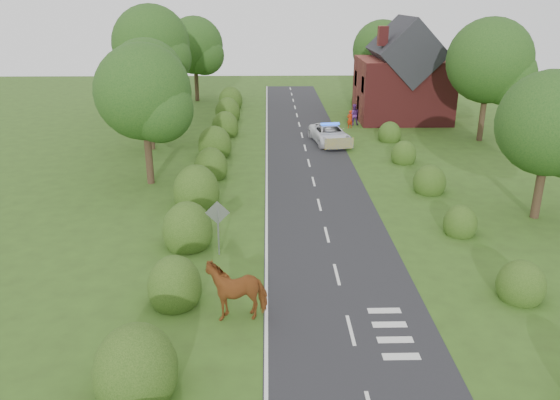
{
  "coord_description": "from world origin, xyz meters",
  "views": [
    {
      "loc": [
        -2.78,
        -19.89,
        10.77
      ],
      "look_at": [
        -2.22,
        5.37,
        1.3
      ],
      "focal_mm": 35.0,
      "sensor_mm": 36.0,
      "label": 1
    }
  ],
  "objects_px": {
    "police_van": "(330,134)",
    "pedestrian_purple": "(354,115)",
    "cow": "(237,292)",
    "road_sign": "(218,220)",
    "pedestrian_red": "(350,119)"
  },
  "relations": [
    {
      "from": "police_van",
      "to": "pedestrian_red",
      "type": "height_order",
      "value": "police_van"
    },
    {
      "from": "road_sign",
      "to": "police_van",
      "type": "height_order",
      "value": "road_sign"
    },
    {
      "from": "pedestrian_red",
      "to": "road_sign",
      "type": "bearing_deg",
      "value": 41.77
    },
    {
      "from": "police_van",
      "to": "pedestrian_purple",
      "type": "bearing_deg",
      "value": 57.28
    },
    {
      "from": "cow",
      "to": "pedestrian_purple",
      "type": "xyz_separation_m",
      "value": [
        8.76,
        30.57,
        0.05
      ]
    },
    {
      "from": "cow",
      "to": "pedestrian_purple",
      "type": "bearing_deg",
      "value": 153.54
    },
    {
      "from": "cow",
      "to": "police_van",
      "type": "xyz_separation_m",
      "value": [
        5.94,
        24.16,
        -0.15
      ]
    },
    {
      "from": "road_sign",
      "to": "pedestrian_red",
      "type": "bearing_deg",
      "value": 69.27
    },
    {
      "from": "road_sign",
      "to": "pedestrian_purple",
      "type": "relative_size",
      "value": 1.36
    },
    {
      "from": "road_sign",
      "to": "police_van",
      "type": "relative_size",
      "value": 0.45
    },
    {
      "from": "police_van",
      "to": "road_sign",
      "type": "bearing_deg",
      "value": -118.87
    },
    {
      "from": "pedestrian_red",
      "to": "police_van",
      "type": "bearing_deg",
      "value": 38.66
    },
    {
      "from": "police_van",
      "to": "pedestrian_red",
      "type": "bearing_deg",
      "value": 57.16
    },
    {
      "from": "road_sign",
      "to": "pedestrian_red",
      "type": "xyz_separation_m",
      "value": [
        9.31,
        24.59,
        -0.88
      ]
    },
    {
      "from": "pedestrian_purple",
      "to": "cow",
      "type": "bearing_deg",
      "value": 72.8
    }
  ]
}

